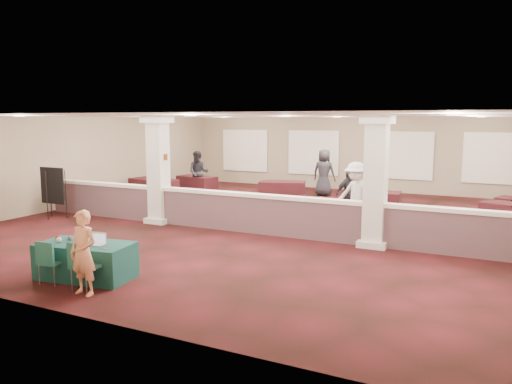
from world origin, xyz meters
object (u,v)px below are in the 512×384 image
at_px(far_table_back_center, 282,190).
at_px(attendee_c, 349,194).
at_px(conf_chair_main, 82,262).
at_px(attendee_a, 199,173).
at_px(near_table, 86,261).
at_px(attendee_d, 324,173).
at_px(far_table_back_left, 197,184).
at_px(woman, 83,253).
at_px(far_table_front_right, 512,215).
at_px(conf_chair_side, 49,259).
at_px(attendee_b, 356,194).
at_px(easel_board, 52,186).
at_px(far_table_front_center, 373,202).
at_px(far_table_front_left, 154,189).

height_order(far_table_back_center, attendee_c, attendee_c).
xyz_separation_m(conf_chair_main, attendee_a, (-4.65, 11.09, 0.35)).
height_order(near_table, conf_chair_main, conf_chair_main).
bearing_deg(attendee_d, far_table_back_left, 17.75).
height_order(woman, far_table_front_right, woman).
distance_m(conf_chair_side, attendee_a, 11.72).
height_order(conf_chair_main, conf_chair_side, conf_chair_main).
relative_size(conf_chair_main, conf_chair_side, 1.08).
height_order(near_table, woman, woman).
xyz_separation_m(attendee_b, attendee_d, (-2.72, 5.19, 0.01)).
distance_m(conf_chair_main, far_table_back_center, 11.30).
height_order(near_table, attendee_d, attendee_d).
relative_size(conf_chair_side, attendee_b, 0.45).
xyz_separation_m(easel_board, attendee_d, (6.10, 8.32, -0.08)).
height_order(near_table, easel_board, easel_board).
relative_size(woman, far_table_front_center, 0.87).
bearing_deg(conf_chair_main, far_table_back_left, 116.24).
xyz_separation_m(conf_chair_main, far_table_front_left, (-5.52, 9.17, -0.15)).
bearing_deg(attendee_a, near_table, -95.48).
xyz_separation_m(woman, far_table_front_left, (-5.67, 9.28, -0.37)).
xyz_separation_m(near_table, far_table_front_center, (3.42, 9.50, 0.01)).
xyz_separation_m(far_table_back_left, attendee_c, (7.44, -2.84, 0.44)).
bearing_deg(attendee_c, far_table_back_left, 108.29).
relative_size(far_table_front_center, attendee_a, 0.98).
bearing_deg(attendee_b, attendee_a, 175.69).
distance_m(far_table_back_left, attendee_c, 7.97).
bearing_deg(attendee_b, far_table_front_right, 45.22).
distance_m(conf_chair_side, far_table_back_left, 12.13).
xyz_separation_m(far_table_back_center, attendee_c, (3.40, -2.68, 0.44)).
bearing_deg(attendee_b, attendee_c, 137.45).
xyz_separation_m(near_table, far_table_back_left, (-4.44, 10.84, -0.00)).
distance_m(conf_chair_main, far_table_front_right, 12.00).
relative_size(far_table_front_left, attendee_d, 1.02).
relative_size(near_table, easel_board, 1.13).
xyz_separation_m(easel_board, far_table_front_right, (12.94, 5.11, -0.69)).
relative_size(easel_board, attendee_a, 0.90).
xyz_separation_m(conf_chair_side, attendee_c, (3.33, 8.58, 0.29)).
xyz_separation_m(far_table_back_left, attendee_a, (0.30, -0.34, 0.55)).
distance_m(attendee_a, attendee_b, 8.31).
bearing_deg(conf_chair_side, near_table, 53.49).
distance_m(far_table_back_left, attendee_d, 5.42).
bearing_deg(far_table_front_left, far_table_back_left, 76.02).
relative_size(conf_chair_side, attendee_d, 0.44).
xyz_separation_m(far_table_front_center, attendee_a, (-7.55, 1.00, 0.54)).
xyz_separation_m(conf_chair_main, far_table_back_left, (-4.95, 11.42, -0.19)).
relative_size(near_table, woman, 1.20).
distance_m(woman, attendee_b, 8.32).
bearing_deg(far_table_back_left, attendee_b, -25.12).
bearing_deg(conf_chair_main, far_table_back_center, 97.45).
height_order(far_table_front_left, attendee_d, attendee_d).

